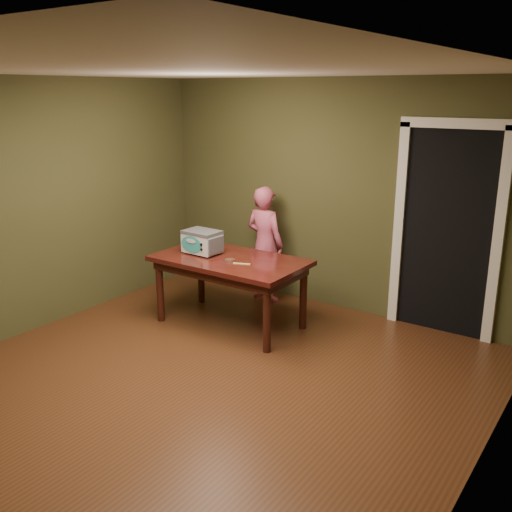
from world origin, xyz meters
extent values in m
plane|color=#4E2C16|center=(0.00, 0.00, 0.00)|extent=(5.00, 5.00, 0.00)
cube|color=#434424|center=(0.00, 2.50, 1.30)|extent=(4.50, 0.02, 2.60)
cube|color=#434424|center=(-2.25, 0.00, 1.30)|extent=(0.02, 5.00, 2.60)
cube|color=#434424|center=(2.25, 0.00, 1.30)|extent=(0.02, 5.00, 2.60)
cube|color=white|center=(0.00, 0.00, 2.60)|extent=(4.50, 5.00, 0.02)
cube|color=black|center=(1.30, 2.80, 1.05)|extent=(0.90, 0.60, 2.10)
cube|color=black|center=(1.30, 2.48, 1.05)|extent=(0.90, 0.02, 2.10)
cube|color=white|center=(0.80, 2.47, 1.05)|extent=(0.10, 0.06, 2.20)
cube|color=white|center=(1.80, 2.47, 1.05)|extent=(0.10, 0.06, 2.20)
cube|color=white|center=(1.30, 2.47, 2.15)|extent=(1.10, 0.06, 0.10)
cube|color=black|center=(-0.60, 1.34, 0.72)|extent=(1.61, 0.92, 0.05)
cube|color=black|center=(-0.60, 1.34, 0.65)|extent=(1.49, 0.79, 0.10)
cylinder|color=black|center=(-1.30, 0.98, 0.35)|extent=(0.08, 0.08, 0.70)
cylinder|color=black|center=(-1.30, 1.68, 0.35)|extent=(0.08, 0.08, 0.70)
cylinder|color=black|center=(0.10, 0.99, 0.35)|extent=(0.08, 0.08, 0.70)
cylinder|color=black|center=(0.10, 1.69, 0.35)|extent=(0.08, 0.08, 0.70)
cylinder|color=#4C4F54|center=(-1.12, 1.22, 0.76)|extent=(0.03, 0.03, 0.02)
cylinder|color=#4C4F54|center=(-1.11, 1.43, 0.76)|extent=(0.03, 0.03, 0.02)
cylinder|color=#4C4F54|center=(-0.81, 1.21, 0.76)|extent=(0.03, 0.03, 0.02)
cylinder|color=#4C4F54|center=(-0.80, 1.42, 0.76)|extent=(0.03, 0.03, 0.02)
cube|color=silver|center=(-0.96, 1.32, 0.87)|extent=(0.39, 0.28, 0.21)
cube|color=#4C4F54|center=(-0.96, 1.32, 0.99)|extent=(0.39, 0.29, 0.03)
cube|color=#4C4F54|center=(-1.16, 1.33, 0.87)|extent=(0.02, 0.24, 0.17)
cube|color=#4C4F54|center=(-0.76, 1.31, 0.87)|extent=(0.02, 0.24, 0.17)
ellipsoid|color=teal|center=(-1.00, 1.18, 0.87)|extent=(0.29, 0.02, 0.18)
cylinder|color=black|center=(-0.85, 1.18, 0.90)|extent=(0.03, 0.01, 0.03)
cylinder|color=black|center=(-0.85, 1.18, 0.84)|extent=(0.02, 0.01, 0.02)
cylinder|color=silver|center=(-0.54, 1.25, 0.76)|extent=(0.10, 0.10, 0.02)
cylinder|color=#432616|center=(-0.54, 1.25, 0.77)|extent=(0.09, 0.09, 0.01)
cube|color=#FCCC6D|center=(-0.37, 1.24, 0.75)|extent=(0.18, 0.09, 0.01)
imported|color=#C14F6E|center=(-0.74, 2.20, 0.69)|extent=(0.53, 0.37, 1.39)
camera|label=1|loc=(2.93, -3.23, 2.45)|focal=40.00mm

